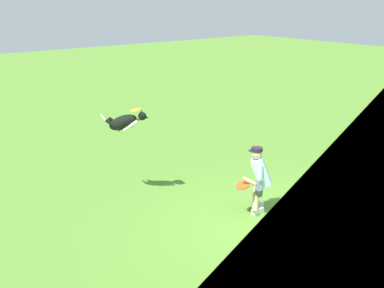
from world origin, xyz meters
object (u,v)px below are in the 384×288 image
object	(u,v)px
person	(259,177)
frisbee_flying	(136,110)
frisbee_held	(243,185)
dog	(125,122)

from	to	relation	value
person	frisbee_flying	xyz separation A→B (m)	(1.37, -2.17, 1.13)
frisbee_flying	frisbee_held	world-z (taller)	frisbee_flying
person	frisbee_flying	bearing A→B (deg)	-10.37
person	frisbee_held	bearing A→B (deg)	38.35
frisbee_flying	frisbee_held	xyz separation A→B (m)	(-0.99, 2.11, -1.22)
dog	frisbee_flying	xyz separation A→B (m)	(-0.17, 0.17, 0.26)
dog	frisbee_held	world-z (taller)	dog
dog	frisbee_held	distance (m)	2.73
frisbee_flying	dog	bearing A→B (deg)	-45.19
person	frisbee_flying	size ratio (longest dim) A/B	5.52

